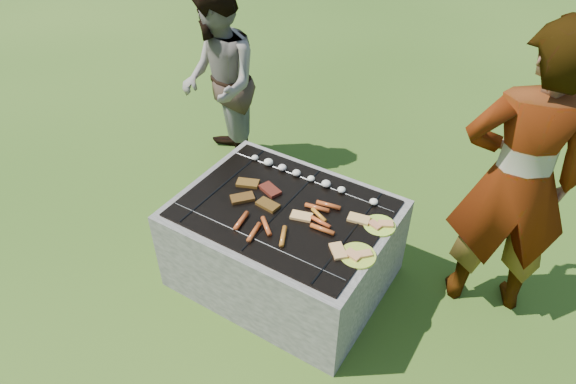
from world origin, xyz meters
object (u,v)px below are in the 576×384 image
(plate_near, at_px, (358,255))
(plate_far, at_px, (380,225))
(fire_pit, at_px, (284,246))
(bystander, at_px, (219,84))
(cook, at_px, (517,182))

(plate_near, bearing_deg, plate_far, 89.70)
(fire_pit, bearing_deg, plate_far, 16.64)
(fire_pit, xyz_separation_m, plate_near, (0.56, -0.12, 0.33))
(plate_far, height_order, bystander, bystander)
(plate_near, height_order, cook, cook)
(cook, bearing_deg, fire_pit, 3.23)
(plate_far, xyz_separation_m, cook, (0.61, 0.38, 0.32))
(plate_far, relative_size, plate_near, 1.14)
(fire_pit, bearing_deg, bystander, 143.49)
(fire_pit, distance_m, bystander, 1.50)
(bystander, bearing_deg, cook, 38.25)
(plate_far, distance_m, plate_near, 0.29)
(fire_pit, xyz_separation_m, plate_far, (0.56, 0.17, 0.33))
(plate_far, relative_size, cook, 0.13)
(plate_far, bearing_deg, bystander, 158.33)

